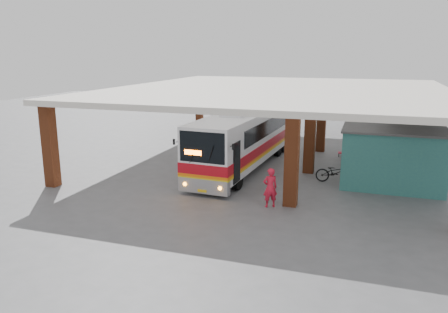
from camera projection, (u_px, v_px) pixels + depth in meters
ground at (246, 181)px, 23.99m from camera, size 90.00×90.00×0.00m
brick_columns at (289, 129)px, 27.64m from camera, size 20.10×21.60×4.35m
canopy_roof at (281, 90)px, 28.77m from camera, size 21.00×23.00×0.30m
shop_building at (391, 148)px, 24.98m from camera, size 5.20×8.20×3.11m
coach_bus at (245, 138)px, 26.50m from camera, size 3.33×12.71×3.67m
motorcycle at (336, 172)px, 23.70m from camera, size 2.25×0.99×1.15m
pedestrian at (270, 188)px, 19.86m from camera, size 0.80×0.72×1.84m
red_chair at (343, 151)px, 29.62m from camera, size 0.50×0.50×0.88m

